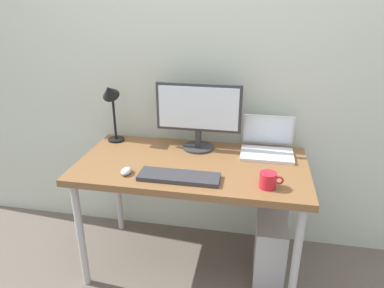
{
  "coord_description": "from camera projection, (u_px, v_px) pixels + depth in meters",
  "views": [
    {
      "loc": [
        0.35,
        -1.84,
        1.66
      ],
      "look_at": [
        0.0,
        0.0,
        0.87
      ],
      "focal_mm": 32.85,
      "sensor_mm": 36.0,
      "label": 1
    }
  ],
  "objects": [
    {
      "name": "mouse",
      "position": [
        126.0,
        171.0,
        1.94
      ],
      "size": [
        0.06,
        0.09,
        0.03
      ],
      "primitive_type": "ellipsoid",
      "color": "#B2B2B7",
      "rests_on": "desk"
    },
    {
      "name": "ground_plane",
      "position": [
        192.0,
        263.0,
        2.37
      ],
      "size": [
        6.0,
        6.0,
        0.0
      ],
      "primitive_type": "plane",
      "color": "#665B51"
    },
    {
      "name": "coffee_mug",
      "position": [
        268.0,
        180.0,
        1.79
      ],
      "size": [
        0.12,
        0.09,
        0.08
      ],
      "color": "red",
      "rests_on": "desk"
    },
    {
      "name": "desk_lamp",
      "position": [
        111.0,
        100.0,
        2.26
      ],
      "size": [
        0.11,
        0.16,
        0.42
      ],
      "color": "black",
      "rests_on": "desk"
    },
    {
      "name": "desk",
      "position": [
        192.0,
        173.0,
        2.11
      ],
      "size": [
        1.35,
        0.7,
        0.75
      ],
      "color": "brown",
      "rests_on": "ground_plane"
    },
    {
      "name": "keyboard",
      "position": [
        179.0,
        177.0,
        1.89
      ],
      "size": [
        0.44,
        0.14,
        0.02
      ],
      "primitive_type": "cube",
      "color": "#333338",
      "rests_on": "desk"
    },
    {
      "name": "computer_tower",
      "position": [
        269.0,
        248.0,
        2.2
      ],
      "size": [
        0.18,
        0.36,
        0.42
      ],
      "primitive_type": "cube",
      "color": "#B2B2B7",
      "rests_on": "ground_plane"
    },
    {
      "name": "monitor",
      "position": [
        199.0,
        112.0,
        2.18
      ],
      "size": [
        0.53,
        0.2,
        0.43
      ],
      "color": "#333338",
      "rests_on": "desk"
    },
    {
      "name": "laptop",
      "position": [
        267.0,
        144.0,
        2.2
      ],
      "size": [
        0.32,
        0.27,
        0.23
      ],
      "color": "silver",
      "rests_on": "desk"
    },
    {
      "name": "back_wall",
      "position": [
        204.0,
        58.0,
        2.24
      ],
      "size": [
        4.4,
        0.04,
        2.6
      ],
      "primitive_type": "cube",
      "color": "silver",
      "rests_on": "ground_plane"
    }
  ]
}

